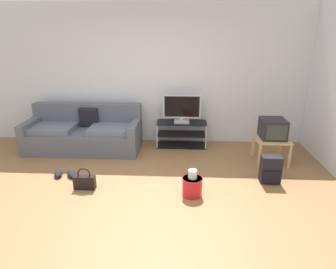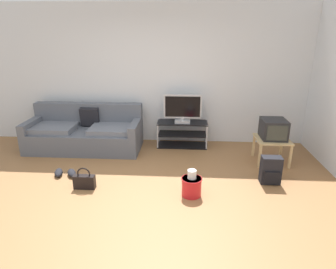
{
  "view_description": "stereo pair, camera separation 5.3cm",
  "coord_description": "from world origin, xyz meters",
  "px_view_note": "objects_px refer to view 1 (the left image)",
  "views": [
    {
      "loc": [
        0.6,
        -3.4,
        2.16
      ],
      "look_at": [
        0.37,
        0.94,
        0.64
      ],
      "focal_mm": 31.41,
      "sensor_mm": 36.0,
      "label": 1
    },
    {
      "loc": [
        0.65,
        -3.39,
        2.16
      ],
      "look_at": [
        0.37,
        0.94,
        0.64
      ],
      "focal_mm": 31.41,
      "sensor_mm": 36.0,
      "label": 2
    }
  ],
  "objects_px": {
    "flat_tv": "(182,109)",
    "handbag": "(85,182)",
    "tv_stand": "(181,134)",
    "cleaning_bucket": "(192,185)",
    "side_table": "(271,141)",
    "backpack": "(271,170)",
    "crt_tv": "(273,129)",
    "couch": "(84,133)",
    "sneakers_pair": "(65,173)"
  },
  "relations": [
    {
      "from": "side_table",
      "to": "handbag",
      "type": "relative_size",
      "value": 1.69
    },
    {
      "from": "cleaning_bucket",
      "to": "sneakers_pair",
      "type": "bearing_deg",
      "value": 166.68
    },
    {
      "from": "sneakers_pair",
      "to": "handbag",
      "type": "bearing_deg",
      "value": -40.07
    },
    {
      "from": "backpack",
      "to": "sneakers_pair",
      "type": "height_order",
      "value": "backpack"
    },
    {
      "from": "side_table",
      "to": "flat_tv",
      "type": "bearing_deg",
      "value": 157.03
    },
    {
      "from": "cleaning_bucket",
      "to": "backpack",
      "type": "bearing_deg",
      "value": 20.49
    },
    {
      "from": "side_table",
      "to": "backpack",
      "type": "distance_m",
      "value": 0.82
    },
    {
      "from": "flat_tv",
      "to": "backpack",
      "type": "distance_m",
      "value": 2.04
    },
    {
      "from": "couch",
      "to": "tv_stand",
      "type": "bearing_deg",
      "value": 7.46
    },
    {
      "from": "tv_stand",
      "to": "cleaning_bucket",
      "type": "relative_size",
      "value": 2.54
    },
    {
      "from": "cleaning_bucket",
      "to": "handbag",
      "type": "bearing_deg",
      "value": 176.41
    },
    {
      "from": "side_table",
      "to": "crt_tv",
      "type": "bearing_deg",
      "value": 90.0
    },
    {
      "from": "flat_tv",
      "to": "handbag",
      "type": "distance_m",
      "value": 2.34
    },
    {
      "from": "crt_tv",
      "to": "sneakers_pair",
      "type": "xyz_separation_m",
      "value": [
        -3.38,
        -0.76,
        -0.56
      ]
    },
    {
      "from": "handbag",
      "to": "couch",
      "type": "bearing_deg",
      "value": 107.51
    },
    {
      "from": "tv_stand",
      "to": "sneakers_pair",
      "type": "xyz_separation_m",
      "value": [
        -1.83,
        -1.42,
        -0.2
      ]
    },
    {
      "from": "backpack",
      "to": "cleaning_bucket",
      "type": "height_order",
      "value": "backpack"
    },
    {
      "from": "handbag",
      "to": "sneakers_pair",
      "type": "distance_m",
      "value": 0.59
    },
    {
      "from": "sneakers_pair",
      "to": "tv_stand",
      "type": "bearing_deg",
      "value": 37.88
    },
    {
      "from": "flat_tv",
      "to": "sneakers_pair",
      "type": "xyz_separation_m",
      "value": [
        -1.83,
        -1.4,
        -0.72
      ]
    },
    {
      "from": "crt_tv",
      "to": "backpack",
      "type": "distance_m",
      "value": 0.9
    },
    {
      "from": "tv_stand",
      "to": "handbag",
      "type": "bearing_deg",
      "value": -127.56
    },
    {
      "from": "side_table",
      "to": "sneakers_pair",
      "type": "bearing_deg",
      "value": -167.67
    },
    {
      "from": "crt_tv",
      "to": "handbag",
      "type": "height_order",
      "value": "crt_tv"
    },
    {
      "from": "tv_stand",
      "to": "side_table",
      "type": "relative_size",
      "value": 1.76
    },
    {
      "from": "flat_tv",
      "to": "sneakers_pair",
      "type": "bearing_deg",
      "value": -142.56
    },
    {
      "from": "side_table",
      "to": "handbag",
      "type": "xyz_separation_m",
      "value": [
        -2.94,
        -1.11,
        -0.26
      ]
    },
    {
      "from": "backpack",
      "to": "sneakers_pair",
      "type": "relative_size",
      "value": 0.96
    },
    {
      "from": "flat_tv",
      "to": "sneakers_pair",
      "type": "relative_size",
      "value": 1.66
    },
    {
      "from": "tv_stand",
      "to": "crt_tv",
      "type": "relative_size",
      "value": 2.2
    },
    {
      "from": "tv_stand",
      "to": "flat_tv",
      "type": "relative_size",
      "value": 1.35
    },
    {
      "from": "handbag",
      "to": "cleaning_bucket",
      "type": "height_order",
      "value": "cleaning_bucket"
    },
    {
      "from": "flat_tv",
      "to": "handbag",
      "type": "xyz_separation_m",
      "value": [
        -1.38,
        -1.77,
        -0.65
      ]
    },
    {
      "from": "handbag",
      "to": "sneakers_pair",
      "type": "relative_size",
      "value": 0.75
    },
    {
      "from": "backpack",
      "to": "handbag",
      "type": "height_order",
      "value": "backpack"
    },
    {
      "from": "couch",
      "to": "sneakers_pair",
      "type": "height_order",
      "value": "couch"
    },
    {
      "from": "flat_tv",
      "to": "crt_tv",
      "type": "bearing_deg",
      "value": -22.47
    },
    {
      "from": "couch",
      "to": "crt_tv",
      "type": "xyz_separation_m",
      "value": [
        3.43,
        -0.42,
        0.29
      ]
    },
    {
      "from": "crt_tv",
      "to": "backpack",
      "type": "relative_size",
      "value": 1.06
    },
    {
      "from": "tv_stand",
      "to": "cleaning_bucket",
      "type": "height_order",
      "value": "tv_stand"
    },
    {
      "from": "flat_tv",
      "to": "sneakers_pair",
      "type": "height_order",
      "value": "flat_tv"
    },
    {
      "from": "flat_tv",
      "to": "side_table",
      "type": "bearing_deg",
      "value": -22.97
    },
    {
      "from": "tv_stand",
      "to": "side_table",
      "type": "height_order",
      "value": "tv_stand"
    },
    {
      "from": "flat_tv",
      "to": "crt_tv",
      "type": "relative_size",
      "value": 1.63
    },
    {
      "from": "side_table",
      "to": "crt_tv",
      "type": "relative_size",
      "value": 1.25
    },
    {
      "from": "crt_tv",
      "to": "handbag",
      "type": "distance_m",
      "value": 3.19
    },
    {
      "from": "tv_stand",
      "to": "backpack",
      "type": "height_order",
      "value": "tv_stand"
    },
    {
      "from": "flat_tv",
      "to": "backpack",
      "type": "xyz_separation_m",
      "value": [
        1.35,
        -1.43,
        -0.56
      ]
    },
    {
      "from": "couch",
      "to": "backpack",
      "type": "distance_m",
      "value": 3.44
    },
    {
      "from": "backpack",
      "to": "cleaning_bucket",
      "type": "distance_m",
      "value": 1.26
    }
  ]
}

